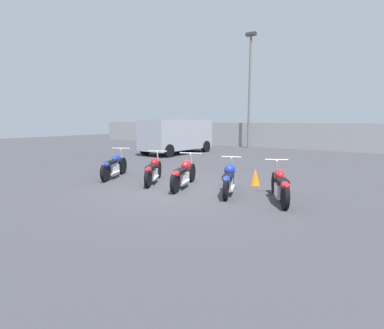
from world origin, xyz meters
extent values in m
plane|color=#38383D|center=(0.00, 0.00, 0.00)|extent=(60.00, 60.00, 0.00)
cube|color=gray|center=(0.00, 14.15, 0.89)|extent=(40.00, 0.04, 1.77)
cylinder|color=slate|center=(-3.94, 13.36, 3.85)|extent=(0.16, 0.16, 7.70)
cube|color=#333333|center=(-3.94, 13.36, 7.80)|extent=(0.70, 0.35, 0.20)
cylinder|color=black|center=(-3.26, 0.86, 0.30)|extent=(0.36, 0.59, 0.61)
cylinder|color=black|center=(-2.63, -0.43, 0.30)|extent=(0.36, 0.59, 0.61)
cube|color=silver|center=(-2.92, 0.15, 0.27)|extent=(0.41, 0.55, 0.33)
ellipsoid|color=navy|center=(-3.02, 0.37, 0.64)|extent=(0.45, 0.58, 0.29)
cube|color=black|center=(-2.81, -0.07, 0.56)|extent=(0.44, 0.57, 0.10)
ellipsoid|color=navy|center=(-2.66, -0.38, 0.55)|extent=(0.37, 0.48, 0.16)
cylinder|color=silver|center=(-3.22, 0.77, 0.96)|extent=(0.62, 0.33, 0.04)
cylinder|color=silver|center=(-3.24, 0.81, 0.63)|extent=(0.15, 0.25, 0.64)
cylinder|color=silver|center=(-2.75, 0.07, 0.21)|extent=(0.34, 0.59, 0.07)
cylinder|color=black|center=(-1.65, 1.02, 0.29)|extent=(0.38, 0.56, 0.58)
cylinder|color=black|center=(-0.92, -0.27, 0.29)|extent=(0.38, 0.56, 0.58)
cube|color=silver|center=(-1.25, 0.31, 0.26)|extent=(0.44, 0.56, 0.32)
ellipsoid|color=#AD1419|center=(-1.37, 0.53, 0.61)|extent=(0.45, 0.53, 0.30)
cube|color=black|center=(-1.13, 0.09, 0.54)|extent=(0.50, 0.63, 0.10)
ellipsoid|color=#AD1419|center=(-0.95, -0.23, 0.53)|extent=(0.39, 0.48, 0.16)
cylinder|color=silver|center=(-1.60, 0.93, 0.93)|extent=(0.57, 0.35, 0.04)
cylinder|color=silver|center=(-1.63, 0.97, 0.61)|extent=(0.16, 0.24, 0.63)
cylinder|color=silver|center=(-1.07, 0.24, 0.20)|extent=(0.36, 0.56, 0.07)
cylinder|color=black|center=(-0.36, 1.16, 0.29)|extent=(0.28, 0.59, 0.59)
cylinder|color=black|center=(0.15, -0.35, 0.29)|extent=(0.28, 0.59, 0.59)
cube|color=silver|center=(-0.08, 0.33, 0.26)|extent=(0.37, 0.61, 0.32)
ellipsoid|color=red|center=(-0.16, 0.59, 0.62)|extent=(0.39, 0.49, 0.32)
cube|color=black|center=(0.01, 0.07, 0.54)|extent=(0.42, 0.64, 0.10)
ellipsoid|color=red|center=(0.14, -0.30, 0.53)|extent=(0.33, 0.48, 0.16)
cylinder|color=silver|center=(-0.33, 1.07, 0.94)|extent=(0.69, 0.26, 0.04)
cylinder|color=silver|center=(-0.34, 1.11, 0.61)|extent=(0.13, 0.25, 0.63)
cylinder|color=silver|center=(0.09, 0.22, 0.21)|extent=(0.26, 0.61, 0.07)
cylinder|color=black|center=(1.10, 1.12, 0.29)|extent=(0.31, 0.57, 0.57)
cylinder|color=black|center=(1.62, -0.19, 0.29)|extent=(0.31, 0.57, 0.57)
cube|color=silver|center=(1.39, 0.40, 0.26)|extent=(0.38, 0.55, 0.31)
ellipsoid|color=navy|center=(1.30, 0.62, 0.61)|extent=(0.44, 0.51, 0.36)
cube|color=black|center=(1.48, 0.17, 0.52)|extent=(0.44, 0.64, 0.10)
ellipsoid|color=navy|center=(1.61, -0.15, 0.51)|extent=(0.35, 0.48, 0.16)
cylinder|color=silver|center=(1.13, 1.02, 0.92)|extent=(0.53, 0.24, 0.04)
cylinder|color=silver|center=(1.12, 1.07, 0.60)|extent=(0.14, 0.25, 0.62)
cylinder|color=silver|center=(1.55, 0.31, 0.20)|extent=(0.29, 0.57, 0.07)
cylinder|color=black|center=(2.40, 1.10, 0.30)|extent=(0.37, 0.57, 0.59)
cylinder|color=black|center=(3.07, -0.12, 0.30)|extent=(0.37, 0.57, 0.59)
cube|color=silver|center=(2.77, 0.43, 0.27)|extent=(0.42, 0.53, 0.33)
ellipsoid|color=red|center=(2.66, 0.64, 0.62)|extent=(0.44, 0.52, 0.29)
cube|color=black|center=(2.88, 0.23, 0.55)|extent=(0.46, 0.57, 0.10)
ellipsoid|color=red|center=(3.05, -0.07, 0.53)|extent=(0.39, 0.48, 0.16)
cylinder|color=silver|center=(2.45, 1.01, 0.94)|extent=(0.54, 0.32, 0.04)
cylinder|color=silver|center=(2.43, 1.06, 0.62)|extent=(0.16, 0.24, 0.63)
cylinder|color=silver|center=(2.94, 0.37, 0.21)|extent=(0.35, 0.57, 0.07)
cube|color=#999EA8|center=(-5.86, 7.46, 1.14)|extent=(2.11, 4.72, 1.72)
cube|color=black|center=(-5.75, 9.76, 1.53)|extent=(1.70, 0.11, 0.52)
cylinder|color=black|center=(-6.67, 9.22, 0.35)|extent=(0.25, 0.71, 0.70)
cylinder|color=black|center=(-4.88, 9.14, 0.35)|extent=(0.25, 0.71, 0.70)
cylinder|color=black|center=(-6.83, 5.79, 0.35)|extent=(0.25, 0.71, 0.70)
cylinder|color=black|center=(-5.04, 5.70, 0.35)|extent=(0.25, 0.71, 0.70)
cone|color=orange|center=(1.52, 1.86, 0.25)|extent=(0.30, 0.30, 0.51)
camera|label=1|loc=(5.08, -6.60, 1.96)|focal=28.00mm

